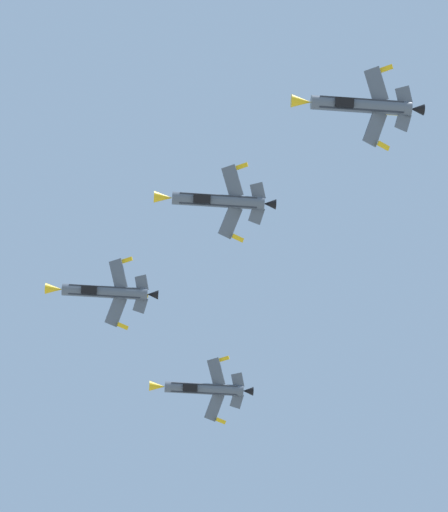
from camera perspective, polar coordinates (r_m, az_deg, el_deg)
name	(u,v)px	position (r m, az deg, el deg)	size (l,w,h in m)	color
fighter_jet_lead	(103,292)	(153.99, -6.38, -1.88)	(15.30, 8.47, 8.08)	#4C5666
fighter_jet_left_wing	(216,201)	(141.16, -0.42, 2.92)	(15.30, 8.66, 7.37)	#4C5666
fighter_jet_right_wing	(202,389)	(166.82, -1.15, -6.98)	(15.30, 8.42, 7.83)	#4C5666
fighter_jet_left_outer	(359,105)	(131.03, 7.09, 7.85)	(15.30, 8.44, 7.79)	#4C5666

